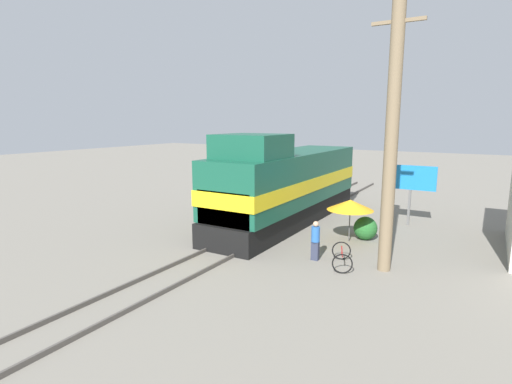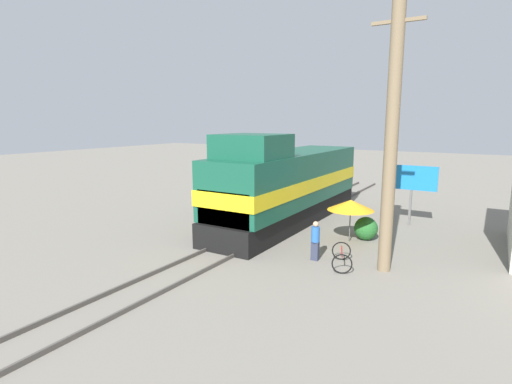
% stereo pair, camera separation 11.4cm
% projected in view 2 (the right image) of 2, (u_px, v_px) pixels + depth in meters
% --- Properties ---
extents(ground_plane, '(120.00, 120.00, 0.00)m').
position_uv_depth(ground_plane, '(260.00, 235.00, 19.60)').
color(ground_plane, slate).
extents(rail_near, '(0.08, 37.42, 0.15)m').
position_uv_depth(rail_near, '(247.00, 232.00, 19.95)').
color(rail_near, '#4C4742').
rests_on(rail_near, ground_plane).
extents(rail_far, '(0.08, 37.42, 0.15)m').
position_uv_depth(rail_far, '(272.00, 236.00, 19.23)').
color(rail_far, '#4C4742').
rests_on(rail_far, ground_plane).
extents(locomotive, '(3.18, 13.14, 4.94)m').
position_uv_depth(locomotive, '(286.00, 185.00, 21.63)').
color(locomotive, black).
rests_on(locomotive, ground_plane).
extents(utility_pole, '(1.80, 0.47, 10.07)m').
position_uv_depth(utility_pole, '(392.00, 134.00, 14.13)').
color(utility_pole, '#726047').
rests_on(utility_pole, ground_plane).
extents(vendor_umbrella, '(2.12, 2.12, 1.97)m').
position_uv_depth(vendor_umbrella, '(351.00, 205.00, 18.29)').
color(vendor_umbrella, '#4C4C4C').
rests_on(vendor_umbrella, ground_plane).
extents(billboard_sign, '(2.53, 0.12, 3.22)m').
position_uv_depth(billboard_sign, '(412.00, 181.00, 21.06)').
color(billboard_sign, '#595959').
rests_on(billboard_sign, ground_plane).
extents(shrub_cluster, '(1.10, 1.10, 1.10)m').
position_uv_depth(shrub_cluster, '(366.00, 228.00, 18.76)').
color(shrub_cluster, '#236028').
rests_on(shrub_cluster, ground_plane).
extents(person_bystander, '(0.34, 0.34, 1.61)m').
position_uv_depth(person_bystander, '(315.00, 239.00, 15.94)').
color(person_bystander, '#2D3347').
rests_on(person_bystander, ground_plane).
extents(bicycle, '(1.25, 1.74, 0.76)m').
position_uv_depth(bicycle, '(342.00, 257.00, 15.33)').
color(bicycle, black).
rests_on(bicycle, ground_plane).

